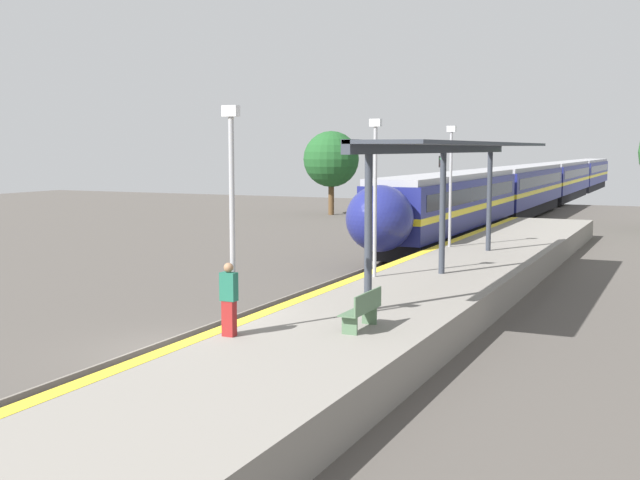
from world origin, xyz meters
TOP-DOWN VIEW (x-y plane):
  - ground_plane at (0.00, 0.00)m, footprint 120.00×120.00m
  - rail_left at (-0.72, 0.00)m, footprint 0.08×90.00m
  - rail_right at (0.72, 0.00)m, footprint 0.08×90.00m
  - train at (0.00, 53.16)m, footprint 2.89×81.06m
  - platform_right at (4.09, 0.00)m, footprint 4.71×64.00m
  - platform_bench at (4.89, 0.13)m, footprint 0.44×1.60m
  - person_waiting at (2.45, -1.71)m, footprint 0.36×0.22m
  - railway_signal at (-2.39, 30.96)m, footprint 0.28×0.28m
  - lamppost_near at (2.38, -1.42)m, footprint 0.36×0.20m
  - lamppost_mid at (2.38, 7.36)m, footprint 0.36×0.20m
  - lamppost_far at (2.38, 16.13)m, footprint 0.36×0.20m
  - station_canopy at (4.73, 8.93)m, footprint 2.02×16.28m
  - background_tree_left at (-13.87, 40.15)m, footprint 4.32×4.32m

SIDE VIEW (x-z plane):
  - ground_plane at x=0.00m, z-range 0.00..0.00m
  - rail_left at x=-0.72m, z-range 0.00..0.15m
  - rail_right at x=0.72m, z-range 0.00..0.15m
  - platform_right at x=4.09m, z-range 0.00..1.01m
  - platform_bench at x=4.89m, z-range 1.03..1.92m
  - person_waiting at x=2.45m, z-range 1.03..2.67m
  - train at x=0.00m, z-range 0.28..4.10m
  - railway_signal at x=-2.39m, z-range 0.50..5.18m
  - lamppost_near at x=2.38m, z-range 1.39..6.44m
  - lamppost_mid at x=2.38m, z-range 1.39..6.44m
  - lamppost_far at x=2.38m, z-range 1.39..6.44m
  - background_tree_left at x=-13.87m, z-range 1.06..7.54m
  - station_canopy at x=4.73m, z-range 2.87..7.21m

